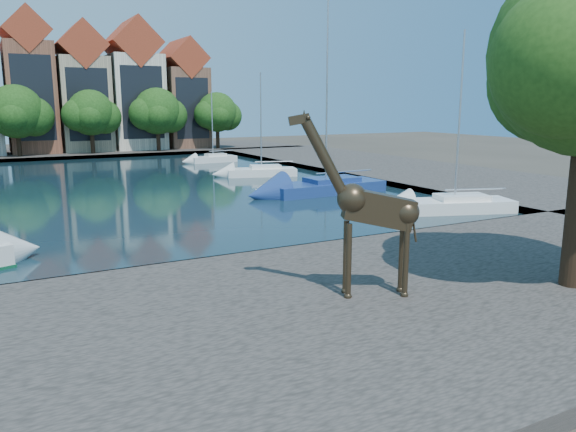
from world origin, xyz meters
The scene contains 18 objects.
ground centered at (0.00, 0.00, 0.00)m, with size 160.00×160.00×0.00m, color #38332B.
water_basin centered at (0.00, 24.00, 0.04)m, with size 38.00×50.00×0.08m, color black.
near_quay centered at (0.00, -7.00, 0.25)m, with size 50.00×14.00×0.50m, color #4C4642.
far_quay centered at (0.00, 56.00, 0.25)m, with size 60.00×16.00×0.50m, color #4C4642.
right_quay centered at (25.00, 24.00, 0.25)m, with size 14.00×52.00×0.50m, color #4C4642.
townhouse_center centered at (-4.00, 55.99, 8.36)m, with size 5.44×9.18×16.93m.
townhouse_east_inner centered at (2.00, 55.99, 7.73)m, with size 5.94×9.18×15.79m.
townhouse_east_mid centered at (8.50, 55.99, 8.10)m, with size 6.43×9.18×16.65m.
townhouse_east_end centered at (15.00, 55.99, 7.11)m, with size 5.44×9.18×14.43m.
far_tree_mid_west centered at (-5.89, 50.49, 5.29)m, with size 7.80×6.00×8.00m.
far_tree_mid_east centered at (2.10, 50.49, 5.13)m, with size 7.02×5.40×7.52m.
far_tree_east centered at (10.11, 50.49, 5.24)m, with size 7.54×5.80×7.84m.
far_tree_far_east centered at (18.09, 50.49, 5.08)m, with size 6.76×5.20×7.36m.
giraffe_statue centered at (0.93, -6.58, 3.27)m, with size 3.76×1.96×5.63m.
sailboat_right_a centered at (15.00, 4.00, 0.62)m, with size 7.23×4.50×10.39m.
sailboat_right_b centered at (12.00, 13.64, 0.68)m, with size 8.72×3.28×13.60m.
sailboat_right_c centered at (12.03, 24.45, 0.60)m, with size 6.39×3.73×8.93m.
sailboat_right_d centered at (12.48, 37.67, 0.58)m, with size 5.13×2.06×7.56m.
Camera 1 is at (-9.18, -20.26, 6.41)m, focal length 35.00 mm.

